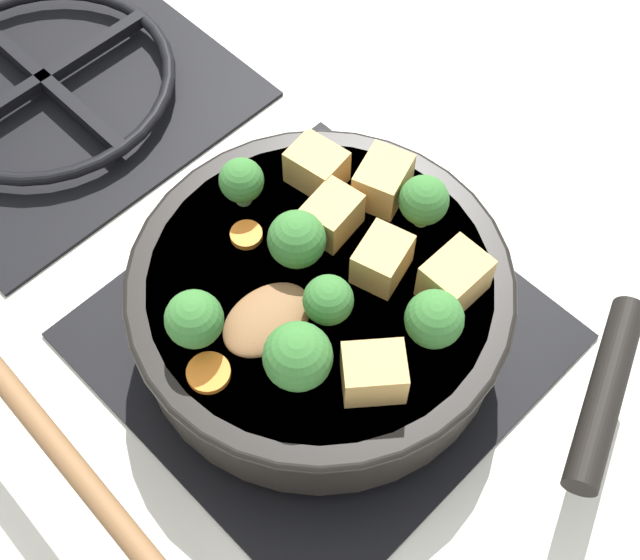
{
  "coord_description": "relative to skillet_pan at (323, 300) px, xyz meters",
  "views": [
    {
      "loc": [
        -0.23,
        -0.23,
        0.62
      ],
      "look_at": [
        0.0,
        0.0,
        0.09
      ],
      "focal_mm": 50.0,
      "sensor_mm": 36.0,
      "label": 1
    }
  ],
  "objects": [
    {
      "name": "tofu_cube_back_piece",
      "position": [
        0.06,
        -0.07,
        0.04
      ],
      "size": [
        0.04,
        0.03,
        0.03
      ],
      "primitive_type": "cube",
      "rotation": [
        0.0,
        0.0,
        6.27
      ],
      "color": "tan",
      "rests_on": "skillet_pan"
    },
    {
      "name": "tofu_cube_near_handle",
      "position": [
        -0.03,
        -0.08,
        0.04
      ],
      "size": [
        0.05,
        0.05,
        0.03
      ],
      "primitive_type": "cube",
      "rotation": [
        0.0,
        0.0,
        5.58
      ],
      "color": "tan",
      "rests_on": "skillet_pan"
    },
    {
      "name": "wooden_spoon",
      "position": [
        -0.14,
        0.01,
        0.03
      ],
      "size": [
        0.2,
        0.24,
        0.02
      ],
      "color": "brown",
      "rests_on": "skillet_pan"
    },
    {
      "name": "skillet_pan",
      "position": [
        0.0,
        0.0,
        0.0
      ],
      "size": [
        0.29,
        0.37,
        0.06
      ],
      "color": "black",
      "rests_on": "front_burner_grate"
    },
    {
      "name": "tofu_cube_center_large",
      "position": [
        0.04,
        -0.02,
        0.04
      ],
      "size": [
        0.05,
        0.04,
        0.03
      ],
      "primitive_type": "cube",
      "rotation": [
        0.0,
        0.0,
        0.27
      ],
      "color": "tan",
      "rests_on": "skillet_pan"
    },
    {
      "name": "broccoli_floret_mid_floret",
      "position": [
        0.01,
        0.09,
        0.05
      ],
      "size": [
        0.03,
        0.03,
        0.04
      ],
      "color": "#709956",
      "rests_on": "skillet_pan"
    },
    {
      "name": "broccoli_floret_south_cluster",
      "position": [
        0.02,
        -0.08,
        0.05
      ],
      "size": [
        0.04,
        0.04,
        0.05
      ],
      "color": "#709956",
      "rests_on": "skillet_pan"
    },
    {
      "name": "ground_plane",
      "position": [
        -0.0,
        0.0,
        -0.06
      ],
      "size": [
        2.4,
        2.4,
        0.0
      ],
      "primitive_type": "plane",
      "color": "silver"
    },
    {
      "name": "tofu_cube_front_piece",
      "position": [
        0.04,
        0.03,
        0.04
      ],
      "size": [
        0.04,
        0.04,
        0.03
      ],
      "primitive_type": "cube",
      "rotation": [
        0.0,
        0.0,
        0.15
      ],
      "color": "tan",
      "rests_on": "skillet_pan"
    },
    {
      "name": "broccoli_floret_center_top",
      "position": [
        -0.02,
        -0.02,
        0.05
      ],
      "size": [
        0.03,
        0.03,
        0.04
      ],
      "color": "#709956",
      "rests_on": "skillet_pan"
    },
    {
      "name": "broccoli_floret_near_spoon",
      "position": [
        0.0,
        0.02,
        0.05
      ],
      "size": [
        0.04,
        0.04,
        0.05
      ],
      "color": "#709956",
      "rests_on": "skillet_pan"
    },
    {
      "name": "tofu_cube_west_chunk",
      "position": [
        0.06,
        0.07,
        0.04
      ],
      "size": [
        0.04,
        0.04,
        0.03
      ],
      "primitive_type": "cube",
      "rotation": [
        0.0,
        0.0,
        4.85
      ],
      "color": "tan",
      "rests_on": "skillet_pan"
    },
    {
      "name": "front_burner_grate",
      "position": [
        -0.0,
        0.0,
        -0.05
      ],
      "size": [
        0.31,
        0.31,
        0.03
      ],
      "color": "black",
      "rests_on": "ground_plane"
    },
    {
      "name": "rear_burner_grate",
      "position": [
        -0.0,
        0.36,
        -0.05
      ],
      "size": [
        0.31,
        0.31,
        0.03
      ],
      "color": "black",
      "rests_on": "ground_plane"
    },
    {
      "name": "carrot_slice_near_center",
      "position": [
        -0.01,
        0.07,
        0.03
      ],
      "size": [
        0.02,
        0.02,
        0.01
      ],
      "primitive_type": "cylinder",
      "color": "orange",
      "rests_on": "skillet_pan"
    },
    {
      "name": "broccoli_floret_north_edge",
      "position": [
        -0.09,
        0.03,
        0.05
      ],
      "size": [
        0.04,
        0.04,
        0.05
      ],
      "color": "#709956",
      "rests_on": "skillet_pan"
    },
    {
      "name": "broccoli_floret_east_rim",
      "position": [
        -0.06,
        -0.04,
        0.06
      ],
      "size": [
        0.05,
        0.05,
        0.05
      ],
      "color": "#709956",
      "rests_on": "skillet_pan"
    },
    {
      "name": "carrot_slice_orange_thin",
      "position": [
        -0.1,
        0.01,
        0.03
      ],
      "size": [
        0.03,
        0.03,
        0.01
      ],
      "primitive_type": "cylinder",
      "color": "orange",
      "rests_on": "skillet_pan"
    },
    {
      "name": "tofu_cube_east_chunk",
      "position": [
        0.08,
        0.02,
        0.04
      ],
      "size": [
        0.05,
        0.04,
        0.03
      ],
      "primitive_type": "cube",
      "rotation": [
        0.0,
        0.0,
        3.47
      ],
      "color": "tan",
      "rests_on": "skillet_pan"
    },
    {
      "name": "broccoli_floret_west_rim",
      "position": [
        0.09,
        -0.01,
        0.05
      ],
      "size": [
        0.04,
        0.04,
        0.04
      ],
      "color": "#709956",
      "rests_on": "skillet_pan"
    }
  ]
}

